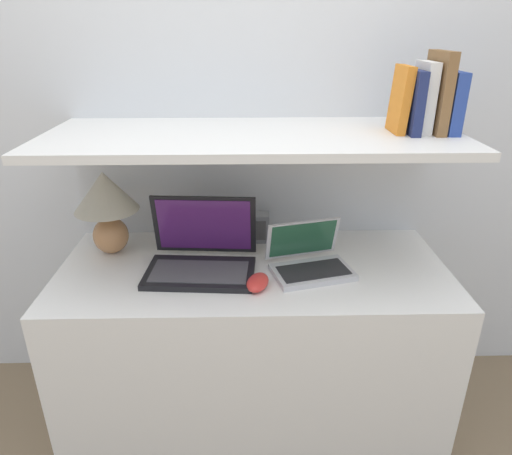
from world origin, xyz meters
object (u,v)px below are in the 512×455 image
at_px(computer_mouse, 258,282).
at_px(laptop_small, 309,261).
at_px(book_white, 424,98).
at_px(book_brown, 438,93).
at_px(book_blue, 449,102).
at_px(book_orange, 400,100).
at_px(laptop_large, 202,256).
at_px(book_navy, 411,102).
at_px(table_lamp, 106,202).
at_px(router_box, 252,227).

bearing_deg(computer_mouse, laptop_small, 30.73).
distance_m(computer_mouse, book_white, 0.81).
xyz_separation_m(computer_mouse, book_brown, (0.58, 0.21, 0.57)).
xyz_separation_m(book_blue, book_brown, (-0.04, 0.00, 0.03)).
relative_size(computer_mouse, book_orange, 0.62).
bearing_deg(book_white, laptop_small, -163.82).
xyz_separation_m(laptop_large, book_navy, (0.70, 0.09, 0.51)).
xyz_separation_m(laptop_small, computer_mouse, (-0.18, -0.11, -0.02)).
bearing_deg(table_lamp, book_navy, -3.27).
distance_m(laptop_small, router_box, 0.32).
bearing_deg(laptop_small, table_lamp, 167.29).
distance_m(router_box, book_orange, 0.72).
bearing_deg(table_lamp, laptop_small, -12.71).
bearing_deg(book_blue, computer_mouse, -161.23).
bearing_deg(book_brown, book_white, 180.00).
bearing_deg(router_box, book_navy, -15.93).
distance_m(laptop_large, router_box, 0.29).
relative_size(computer_mouse, book_white, 0.59).
height_order(laptop_large, book_brown, book_brown).
distance_m(computer_mouse, book_orange, 0.75).
bearing_deg(computer_mouse, book_blue, 18.77).
bearing_deg(laptop_large, book_navy, 7.07).
relative_size(laptop_large, book_white, 1.75).
bearing_deg(book_blue, book_navy, 180.00).
xyz_separation_m(computer_mouse, book_orange, (0.47, 0.21, 0.55)).
bearing_deg(laptop_large, book_blue, 6.01).
bearing_deg(table_lamp, book_orange, -3.38).
distance_m(book_brown, book_orange, 0.12).
bearing_deg(book_navy, book_white, 0.00).
relative_size(computer_mouse, router_box, 1.00).
bearing_deg(laptop_small, router_box, 127.90).
bearing_deg(book_white, book_orange, -180.00).
distance_m(laptop_large, computer_mouse, 0.23).
relative_size(router_box, book_white, 0.59).
bearing_deg(router_box, book_brown, -13.84).
relative_size(laptop_large, book_navy, 1.96).
distance_m(laptop_small, book_brown, 0.69).
relative_size(computer_mouse, book_brown, 0.52).
distance_m(table_lamp, book_navy, 1.11).
xyz_separation_m(laptop_large, book_white, (0.73, 0.09, 0.52)).
distance_m(laptop_small, book_blue, 0.69).
xyz_separation_m(table_lamp, book_blue, (1.17, -0.06, 0.36)).
bearing_deg(computer_mouse, laptop_large, 146.58).
bearing_deg(book_brown, table_lamp, 176.97).
height_order(router_box, book_orange, book_orange).
distance_m(book_white, book_orange, 0.08).
xyz_separation_m(laptop_small, book_brown, (0.40, 0.10, 0.55)).
height_order(book_white, book_navy, book_white).
relative_size(laptop_large, book_orange, 1.83).
bearing_deg(book_orange, laptop_small, -159.80).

